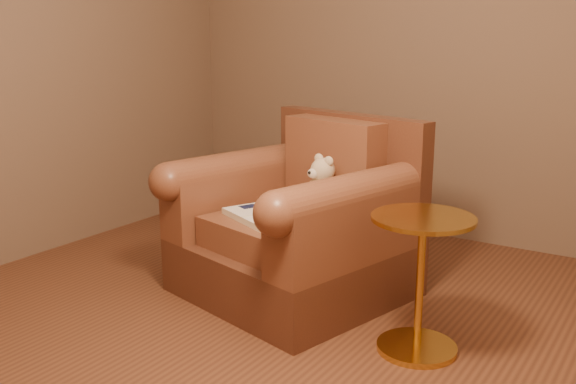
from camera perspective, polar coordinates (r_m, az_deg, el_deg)
The scene contains 5 objects.
floor at distance 3.14m, azimuth -1.29°, elevation -12.88°, with size 4.00×4.00×0.00m, color brown.
armchair at distance 3.56m, azimuth 1.03°, elevation -3.10°, with size 1.29×1.25×0.97m.
teddy_bear at distance 3.52m, azimuth 2.71°, elevation 0.22°, with size 0.23×0.27×0.32m.
guidebook at distance 3.37m, azimuth -2.15°, elevation -2.18°, with size 0.52×0.43×0.04m.
side_table at distance 2.95m, azimuth 11.66°, elevation -7.64°, with size 0.46×0.46×0.64m.
Camera 1 is at (1.58, -2.31, 1.41)m, focal length 40.00 mm.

